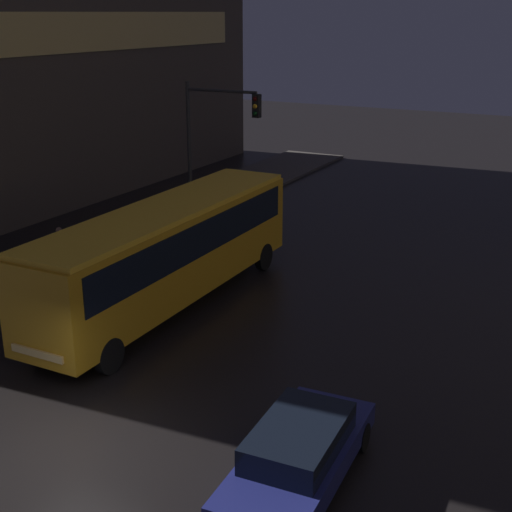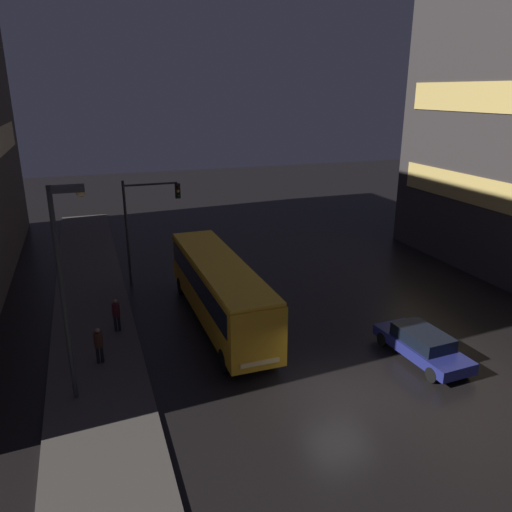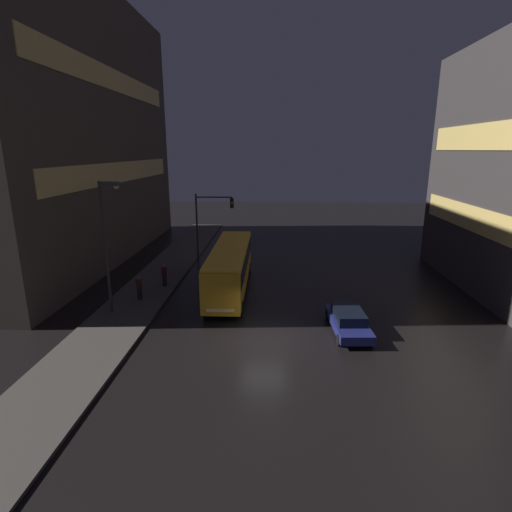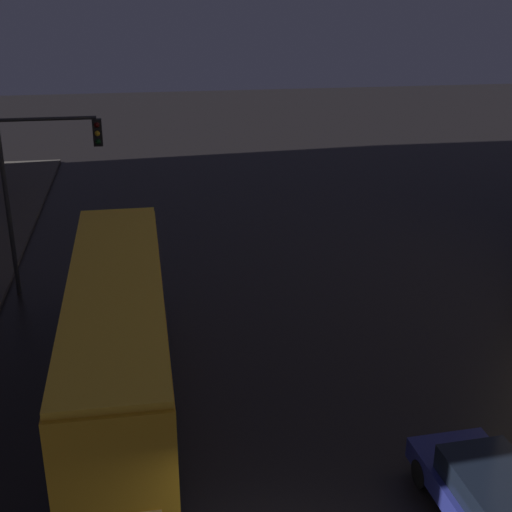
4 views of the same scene
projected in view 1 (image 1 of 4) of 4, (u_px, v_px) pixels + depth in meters
The scene contains 6 objects.
ground_plane at pixel (72, 453), 15.52m from camera, with size 120.00×120.00×0.00m, color black.
sidewalk_left at pixel (70, 256), 27.85m from camera, with size 4.00×48.00×0.15m.
bus_near at pixel (168, 246), 22.63m from camera, with size 2.61×11.99×3.37m.
car_taxi at pixel (299, 453), 14.32m from camera, with size 2.13×4.87×1.37m.
pedestrian_near at pixel (60, 246), 25.62m from camera, with size 0.49×0.49×1.70m.
traffic_light_main at pixel (212, 135), 29.01m from camera, with size 3.42×0.35×6.46m.
Camera 1 is at (9.79, -9.84, 9.11)m, focal length 50.00 mm.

